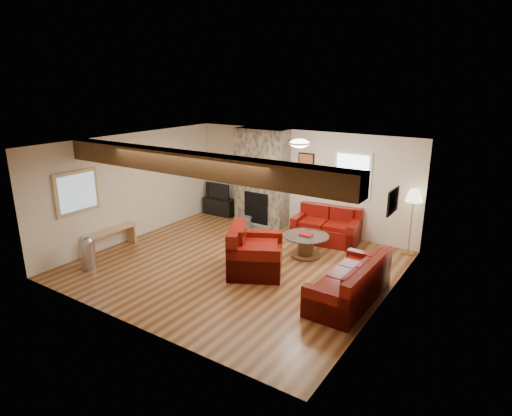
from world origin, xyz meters
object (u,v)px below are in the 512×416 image
at_px(coffee_table, 306,246).
at_px(television, 219,190).
at_px(armchair_red, 256,250).
at_px(floor_lamp, 414,199).
at_px(sofa_three, 349,280).
at_px(tv_cabinet, 220,206).
at_px(loveseat, 326,225).

xyz_separation_m(coffee_table, television, (-3.42, 1.36, 0.46)).
relative_size(armchair_red, television, 1.45).
relative_size(coffee_table, television, 1.23).
distance_m(coffee_table, floor_lamp, 2.49).
relative_size(sofa_three, armchair_red, 1.70).
xyz_separation_m(tv_cabinet, television, (0.00, 0.00, 0.46)).
height_order(coffee_table, television, television).
height_order(loveseat, floor_lamp, floor_lamp).
bearing_deg(coffee_table, sofa_three, -41.23).
xyz_separation_m(tv_cabinet, floor_lamp, (5.23, 0.02, 1.01)).
relative_size(coffee_table, tv_cabinet, 1.05).
height_order(sofa_three, loveseat, loveseat).
xyz_separation_m(loveseat, armchair_red, (-0.46, -2.30, 0.07)).
bearing_deg(sofa_three, coffee_table, -129.99).
bearing_deg(tv_cabinet, television, 0.00).
distance_m(sofa_three, armchair_red, 1.97).
xyz_separation_m(coffee_table, floor_lamp, (1.82, 1.38, 1.00)).
height_order(coffee_table, tv_cabinet, coffee_table).
bearing_deg(sofa_three, television, -117.30).
height_order(sofa_three, floor_lamp, floor_lamp).
bearing_deg(loveseat, sofa_three, -64.48).
bearing_deg(armchair_red, sofa_three, -119.96).
bearing_deg(floor_lamp, armchair_red, -131.21).
distance_m(television, floor_lamp, 5.26).
xyz_separation_m(loveseat, tv_cabinet, (-3.40, 0.30, -0.17)).
relative_size(television, floor_lamp, 0.55).
distance_m(armchair_red, television, 3.93).
relative_size(tv_cabinet, floor_lamp, 0.64).
xyz_separation_m(loveseat, coffee_table, (0.01, -1.06, -0.16)).
xyz_separation_m(armchair_red, coffee_table, (0.48, 1.24, -0.23)).
distance_m(sofa_three, television, 5.60).
bearing_deg(television, floor_lamp, 0.22).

